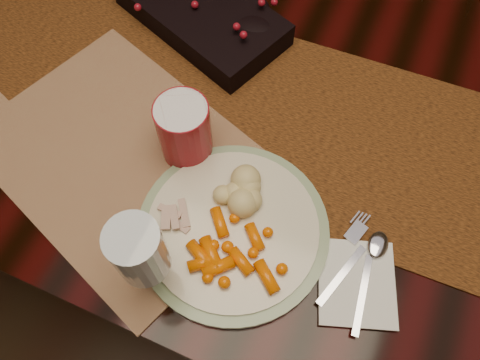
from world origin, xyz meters
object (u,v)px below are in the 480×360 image
at_px(dining_table, 290,182).
at_px(dinner_plate, 233,229).
at_px(red_cup, 184,131).
at_px(wine_glass, 145,262).
at_px(centerpiece, 201,11).
at_px(baby_carrots, 238,255).
at_px(placemat_main, 123,158).
at_px(mashed_potatoes, 242,187).
at_px(napkin, 357,283).
at_px(turkey_shreds, 172,215).

bearing_deg(dining_table, dinner_plate, -93.50).
relative_size(red_cup, wine_glass, 0.62).
height_order(dining_table, centerpiece, centerpiece).
bearing_deg(baby_carrots, centerpiece, 121.60).
height_order(centerpiece, baby_carrots, centerpiece).
distance_m(centerpiece, placemat_main, 0.33).
xyz_separation_m(baby_carrots, red_cup, (-0.15, 0.14, 0.03)).
distance_m(dining_table, mashed_potatoes, 0.49).
xyz_separation_m(centerpiece, napkin, (0.43, -0.38, -0.03)).
height_order(dining_table, baby_carrots, baby_carrots).
bearing_deg(red_cup, mashed_potatoes, -21.25).
bearing_deg(napkin, baby_carrots, 172.90).
relative_size(mashed_potatoes, red_cup, 0.75).
bearing_deg(dinner_plate, placemat_main, 167.93).
xyz_separation_m(turkey_shreds, red_cup, (-0.04, 0.13, 0.04)).
relative_size(dining_table, baby_carrots, 14.94).
relative_size(placemat_main, napkin, 3.66).
distance_m(centerpiece, napkin, 0.57).
bearing_deg(mashed_potatoes, turkey_shreds, -136.36).
relative_size(placemat_main, wine_glass, 2.50).
distance_m(dinner_plate, napkin, 0.20).
bearing_deg(baby_carrots, placemat_main, 160.54).
distance_m(red_cup, wine_glass, 0.23).
bearing_deg(mashed_potatoes, napkin, -16.19).
height_order(dinner_plate, red_cup, red_cup).
height_order(baby_carrots, napkin, baby_carrots).
bearing_deg(red_cup, placemat_main, -149.25).
height_order(turkey_shreds, red_cup, red_cup).
bearing_deg(wine_glass, dinner_plate, 57.76).
distance_m(dining_table, placemat_main, 0.52).
relative_size(mashed_potatoes, napkin, 0.67).
relative_size(baby_carrots, red_cup, 1.03).
relative_size(dinner_plate, wine_glass, 1.56).
xyz_separation_m(placemat_main, red_cup, (0.09, 0.06, 0.06)).
height_order(centerpiece, placemat_main, centerpiece).
relative_size(dining_table, dinner_plate, 6.09).
distance_m(mashed_potatoes, turkey_shreds, 0.12).
height_order(dining_table, napkin, napkin).
xyz_separation_m(dining_table, wine_glass, (-0.09, -0.42, 0.47)).
bearing_deg(centerpiece, red_cup, -69.46).
distance_m(placemat_main, turkey_shreds, 0.15).
distance_m(dining_table, dinner_plate, 0.49).
relative_size(dinner_plate, mashed_potatoes, 3.40).
xyz_separation_m(dining_table, red_cup, (-0.15, -0.20, 0.44)).
height_order(placemat_main, turkey_shreds, turkey_shreds).
bearing_deg(wine_glass, turkey_shreds, 101.43).
relative_size(centerpiece, wine_glass, 1.73).
bearing_deg(mashed_potatoes, dining_table, 83.72).
xyz_separation_m(centerpiece, wine_glass, (0.16, -0.49, 0.06)).
bearing_deg(baby_carrots, red_cup, 136.93).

